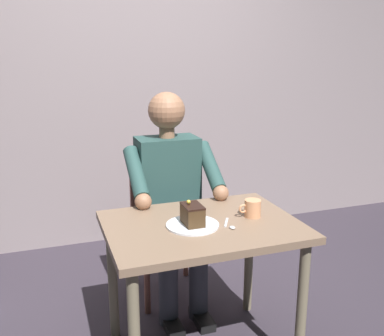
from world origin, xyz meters
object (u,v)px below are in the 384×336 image
object	(u,v)px
dining_table	(202,242)
dessert_spoon	(230,225)
cake_slice	(192,214)
seated_person	(171,198)
coffee_cup	(252,208)
chair	(164,216)

from	to	relation	value
dining_table	dessert_spoon	bearing A→B (deg)	145.35
cake_slice	dessert_spoon	distance (m)	0.18
seated_person	cake_slice	world-z (taller)	seated_person
cake_slice	coffee_cup	bearing A→B (deg)	-176.41
seated_person	dessert_spoon	xyz separation A→B (m)	(-0.11, 0.60, 0.04)
cake_slice	dessert_spoon	xyz separation A→B (m)	(-0.17, 0.06, -0.05)
chair	cake_slice	xyz separation A→B (m)	(0.06, 0.71, 0.27)
chair	seated_person	xyz separation A→B (m)	(0.00, 0.17, 0.18)
seated_person	dining_table	bearing A→B (deg)	90.00
dining_table	chair	size ratio (longest dim) A/B	1.02
dining_table	seated_person	bearing A→B (deg)	-90.00
dining_table	seated_person	distance (m)	0.52
chair	cake_slice	world-z (taller)	chair
chair	cake_slice	size ratio (longest dim) A/B	7.00
coffee_cup	dining_table	bearing A→B (deg)	0.17
dining_table	dessert_spoon	world-z (taller)	dessert_spoon
cake_slice	dining_table	bearing A→B (deg)	-160.96
dessert_spoon	seated_person	bearing A→B (deg)	-79.58
seated_person	dessert_spoon	bearing A→B (deg)	100.42
chair	dessert_spoon	distance (m)	0.80
seated_person	coffee_cup	bearing A→B (deg)	117.14
seated_person	cake_slice	xyz separation A→B (m)	(0.06, 0.54, 0.09)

